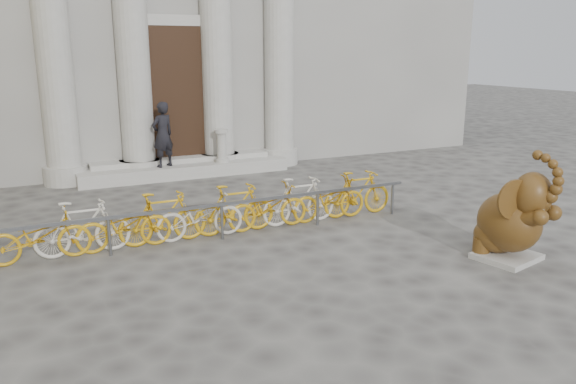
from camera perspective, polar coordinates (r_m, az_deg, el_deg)
name	(u,v)px	position (r m, az deg, el deg)	size (l,w,h in m)	color
ground	(362,303)	(8.30, 7.49, -11.14)	(80.00, 80.00, 0.00)	#474442
entrance_steps	(185,169)	(16.54, -10.42, 2.28)	(6.00, 1.20, 0.36)	#A8A59E
elephant_statue	(512,220)	(10.34, 21.80, -2.68)	(1.28, 1.54, 1.96)	#A8A59E
bike_rack	(217,211)	(11.00, -7.25, -1.93)	(8.32, 0.53, 1.00)	slate
pedestrian	(163,135)	(15.99, -12.61, 5.71)	(0.66, 0.43, 1.81)	black
balustrade_post	(222,147)	(16.44, -6.76, 4.54)	(0.39, 0.39, 0.96)	#A8A59E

